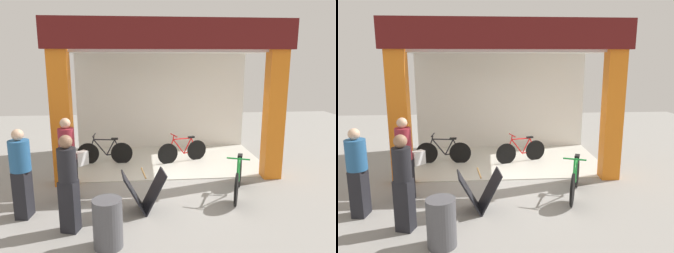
{
  "view_description": "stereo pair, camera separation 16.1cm",
  "coord_description": "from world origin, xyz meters",
  "views": [
    {
      "loc": [
        -0.74,
        -7.26,
        2.87
      ],
      "look_at": [
        0.0,
        0.75,
        1.15
      ],
      "focal_mm": 34.76,
      "sensor_mm": 36.0,
      "label": 1
    },
    {
      "loc": [
        -0.58,
        -7.28,
        2.87
      ],
      "look_at": [
        0.0,
        0.75,
        1.15
      ],
      "focal_mm": 34.76,
      "sensor_mm": 36.0,
      "label": 2
    }
  ],
  "objects": [
    {
      "name": "pedestrian_2",
      "position": [
        -2.85,
        -1.54,
        0.86
      ],
      "size": [
        0.4,
        0.4,
        1.65
      ],
      "color": "black",
      "rests_on": "ground"
    },
    {
      "name": "bicycle_inside_0",
      "position": [
        -1.67,
        1.38,
        0.33
      ],
      "size": [
        1.5,
        0.41,
        0.82
      ],
      "color": "black",
      "rests_on": "ground"
    },
    {
      "name": "bicycle_parked_0",
      "position": [
        1.33,
        -0.96,
        0.36
      ],
      "size": [
        0.65,
        1.56,
        0.91
      ],
      "color": "black",
      "rests_on": "ground"
    },
    {
      "name": "ground_plane",
      "position": [
        0.0,
        0.0,
        0.0
      ],
      "size": [
        18.59,
        18.59,
        0.0
      ],
      "primitive_type": "plane",
      "color": "gray",
      "rests_on": "ground"
    },
    {
      "name": "pedestrian_1",
      "position": [
        -2.16,
        -0.84,
        0.87
      ],
      "size": [
        0.6,
        0.6,
        1.71
      ],
      "color": "black",
      "rests_on": "ground"
    },
    {
      "name": "pedestrian_0",
      "position": [
        -1.91,
        -2.13,
        0.85
      ],
      "size": [
        0.38,
        0.38,
        1.66
      ],
      "color": "black",
      "rests_on": "ground"
    },
    {
      "name": "sandwich_board_sign",
      "position": [
        -0.67,
        -1.5,
        0.38
      ],
      "size": [
        0.87,
        0.65,
        0.78
      ],
      "color": "black",
      "rests_on": "ground"
    },
    {
      "name": "trash_bin",
      "position": [
        -1.24,
        -2.66,
        0.39
      ],
      "size": [
        0.45,
        0.45,
        0.78
      ],
      "primitive_type": "cylinder",
      "color": "#4C4C51",
      "rests_on": "ground"
    },
    {
      "name": "bicycle_inside_1",
      "position": [
        0.46,
        1.34,
        0.32
      ],
      "size": [
        1.41,
        0.53,
        0.81
      ],
      "color": "black",
      "rests_on": "ground"
    },
    {
      "name": "shop_facade",
      "position": [
        0.0,
        1.56,
        1.99
      ],
      "size": [
        5.49,
        3.3,
        3.69
      ],
      "color": "beige",
      "rests_on": "ground"
    }
  ]
}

